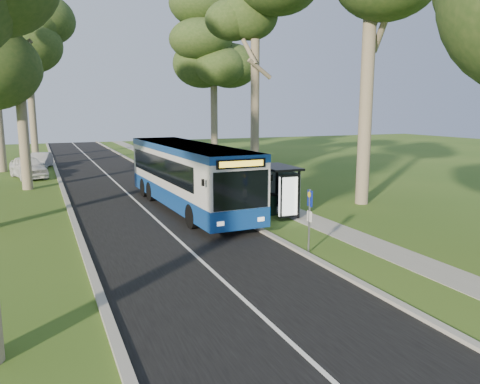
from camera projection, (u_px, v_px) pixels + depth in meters
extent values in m
plane|color=#36591B|center=(296.00, 251.00, 16.74)|extent=(120.00, 120.00, 0.00)
cube|color=black|center=(141.00, 206.00, 24.40)|extent=(7.00, 100.00, 0.02)
cube|color=#9E9B93|center=(205.00, 200.00, 25.76)|extent=(0.25, 100.00, 0.12)
cube|color=#9E9B93|center=(70.00, 211.00, 23.02)|extent=(0.25, 100.00, 0.12)
cube|color=white|center=(141.00, 206.00, 24.40)|extent=(0.12, 100.00, 0.00)
cube|color=gray|center=(254.00, 197.00, 26.94)|extent=(1.50, 100.00, 0.02)
cube|color=silver|center=(188.00, 174.00, 23.39)|extent=(3.01, 12.37, 2.92)
cube|color=navy|center=(188.00, 194.00, 23.57)|extent=(3.04, 12.40, 0.82)
cube|color=navy|center=(187.00, 148.00, 23.16)|extent=(3.04, 12.40, 0.33)
cube|color=black|center=(236.00, 191.00, 17.80)|extent=(2.30, 0.14, 1.48)
cube|color=yellow|center=(236.00, 164.00, 17.59)|extent=(1.84, 0.09, 0.23)
cube|color=black|center=(235.00, 227.00, 18.12)|extent=(2.46, 0.21, 0.31)
cylinder|color=black|center=(189.00, 216.00, 19.74)|extent=(0.33, 1.07, 1.06)
cylinder|color=black|center=(239.00, 212.00, 20.65)|extent=(0.33, 1.07, 1.06)
cylinder|color=black|center=(150.00, 189.00, 26.40)|extent=(0.33, 1.07, 1.06)
cylinder|color=black|center=(189.00, 187.00, 27.31)|extent=(0.33, 1.07, 1.06)
cylinder|color=gray|center=(309.00, 221.00, 16.36)|extent=(0.07, 0.07, 2.27)
cube|color=#0D2096|center=(310.00, 198.00, 16.22)|extent=(0.06, 0.32, 0.56)
cylinder|color=yellow|center=(309.00, 195.00, 16.18)|extent=(0.03, 0.20, 0.20)
cube|color=white|center=(309.00, 216.00, 16.33)|extent=(0.07, 0.28, 0.36)
cube|color=black|center=(299.00, 195.00, 21.47)|extent=(0.09, 0.09, 2.24)
cube|color=black|center=(276.00, 187.00, 23.54)|extent=(0.09, 0.09, 2.24)
cube|color=black|center=(277.00, 167.00, 22.08)|extent=(1.56, 2.78, 0.11)
cube|color=silver|center=(288.00, 189.00, 22.52)|extent=(0.10, 2.29, 1.79)
cube|color=black|center=(290.00, 196.00, 21.15)|extent=(0.95, 0.17, 1.97)
cube|color=white|center=(291.00, 196.00, 21.08)|extent=(0.76, 0.04, 1.75)
cube|color=black|center=(279.00, 205.00, 22.76)|extent=(0.39, 1.62, 0.05)
cylinder|color=black|center=(271.00, 205.00, 22.42)|extent=(0.53, 0.53, 0.95)
cylinder|color=black|center=(272.00, 195.00, 22.33)|extent=(0.57, 0.57, 0.05)
imported|color=white|center=(28.00, 167.00, 34.20)|extent=(3.02, 5.02, 1.60)
imported|color=#AEB0B6|center=(41.00, 161.00, 39.71)|extent=(2.15, 4.20, 1.32)
cylinder|color=#7A6B56|center=(22.00, 115.00, 28.65)|extent=(0.63, 0.63, 9.30)
ellipsoid|color=#28441A|center=(15.00, 31.00, 27.79)|extent=(5.20, 5.20, 6.38)
cylinder|color=#7A6B56|center=(32.00, 103.00, 46.76)|extent=(0.68, 0.68, 11.08)
ellipsoid|color=#28441A|center=(27.00, 42.00, 45.72)|extent=(5.20, 5.20, 7.60)
cylinder|color=#7A6B56|center=(366.00, 97.00, 24.10)|extent=(0.68, 0.68, 11.21)
cylinder|color=#7A6B56|center=(255.00, 109.00, 34.77)|extent=(0.65, 0.65, 9.99)
ellipsoid|color=#28441A|center=(255.00, 35.00, 33.84)|extent=(5.20, 5.20, 6.85)
cylinder|color=#7A6B56|center=(214.00, 102.00, 45.96)|extent=(0.68, 0.68, 11.33)
ellipsoid|color=#28441A|center=(213.00, 38.00, 44.91)|extent=(5.20, 5.20, 7.77)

